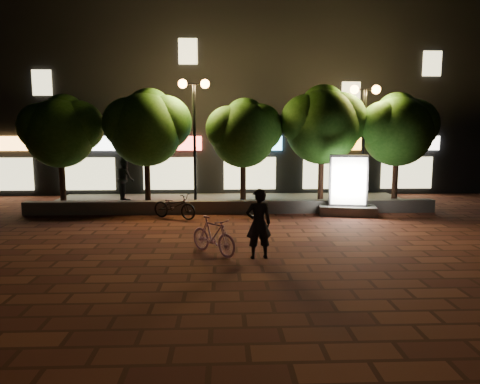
{
  "coord_description": "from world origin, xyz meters",
  "views": [
    {
      "loc": [
        -0.35,
        -12.85,
        3.17
      ],
      "look_at": [
        0.22,
        1.5,
        1.18
      ],
      "focal_mm": 32.69,
      "sensor_mm": 36.0,
      "label": 1
    }
  ],
  "objects_px": {
    "tree_left": "(147,125)",
    "tree_right": "(323,122)",
    "tree_mid": "(244,131)",
    "scooter_pink": "(213,236)",
    "street_lamp_right": "(364,114)",
    "street_lamp_left": "(194,110)",
    "pedestrian": "(125,179)",
    "tree_far_right": "(398,127)",
    "rider": "(259,224)",
    "ad_kiosk": "(348,191)",
    "scooter_parked": "(175,206)",
    "tree_far_left": "(61,129)"
  },
  "relations": [
    {
      "from": "tree_far_left",
      "to": "rider",
      "type": "bearing_deg",
      "value": -45.59
    },
    {
      "from": "tree_left",
      "to": "ad_kiosk",
      "type": "xyz_separation_m",
      "value": [
        7.87,
        -1.96,
        -2.51
      ]
    },
    {
      "from": "tree_left",
      "to": "tree_far_left",
      "type": "bearing_deg",
      "value": -180.0
    },
    {
      "from": "tree_far_left",
      "to": "street_lamp_right",
      "type": "xyz_separation_m",
      "value": [
        12.45,
        -0.26,
        0.6
      ]
    },
    {
      "from": "pedestrian",
      "to": "street_lamp_left",
      "type": "bearing_deg",
      "value": -146.07
    },
    {
      "from": "street_lamp_left",
      "to": "street_lamp_right",
      "type": "height_order",
      "value": "street_lamp_left"
    },
    {
      "from": "tree_far_left",
      "to": "scooter_pink",
      "type": "xyz_separation_m",
      "value": [
        6.34,
        -7.23,
        -2.8
      ]
    },
    {
      "from": "pedestrian",
      "to": "street_lamp_right",
      "type": "bearing_deg",
      "value": -126.89
    },
    {
      "from": "tree_left",
      "to": "ad_kiosk",
      "type": "distance_m",
      "value": 8.49
    },
    {
      "from": "tree_far_left",
      "to": "pedestrian",
      "type": "height_order",
      "value": "tree_far_left"
    },
    {
      "from": "tree_right",
      "to": "street_lamp_left",
      "type": "relative_size",
      "value": 0.98
    },
    {
      "from": "tree_mid",
      "to": "ad_kiosk",
      "type": "distance_m",
      "value": 4.9
    },
    {
      "from": "tree_right",
      "to": "street_lamp_right",
      "type": "bearing_deg",
      "value": -9.1
    },
    {
      "from": "pedestrian",
      "to": "scooter_parked",
      "type": "bearing_deg",
      "value": -173.29
    },
    {
      "from": "tree_mid",
      "to": "street_lamp_left",
      "type": "bearing_deg",
      "value": -172.69
    },
    {
      "from": "tree_mid",
      "to": "scooter_pink",
      "type": "distance_m",
      "value": 7.82
    },
    {
      "from": "tree_right",
      "to": "rider",
      "type": "bearing_deg",
      "value": -113.48
    },
    {
      "from": "tree_far_left",
      "to": "street_lamp_left",
      "type": "distance_m",
      "value": 5.5
    },
    {
      "from": "tree_far_left",
      "to": "pedestrian",
      "type": "bearing_deg",
      "value": 36.6
    },
    {
      "from": "scooter_pink",
      "to": "tree_mid",
      "type": "bearing_deg",
      "value": 38.52
    },
    {
      "from": "tree_far_right",
      "to": "scooter_parked",
      "type": "bearing_deg",
      "value": -164.98
    },
    {
      "from": "street_lamp_right",
      "to": "rider",
      "type": "distance_m",
      "value": 9.39
    },
    {
      "from": "ad_kiosk",
      "to": "scooter_parked",
      "type": "xyz_separation_m",
      "value": [
        -6.55,
        -0.5,
        -0.46
      ]
    },
    {
      "from": "street_lamp_right",
      "to": "scooter_parked",
      "type": "height_order",
      "value": "street_lamp_right"
    },
    {
      "from": "tree_far_left",
      "to": "ad_kiosk",
      "type": "bearing_deg",
      "value": -9.8
    },
    {
      "from": "street_lamp_left",
      "to": "pedestrian",
      "type": "xyz_separation_m",
      "value": [
        -3.3,
        1.86,
        -2.98
      ]
    },
    {
      "from": "tree_left",
      "to": "tree_right",
      "type": "relative_size",
      "value": 0.97
    },
    {
      "from": "tree_far_right",
      "to": "street_lamp_right",
      "type": "distance_m",
      "value": 1.66
    },
    {
      "from": "tree_far_left",
      "to": "tree_far_right",
      "type": "xyz_separation_m",
      "value": [
        14.0,
        0.0,
        0.08
      ]
    },
    {
      "from": "tree_left",
      "to": "scooter_parked",
      "type": "distance_m",
      "value": 4.08
    },
    {
      "from": "scooter_parked",
      "to": "scooter_pink",
      "type": "bearing_deg",
      "value": -134.42
    },
    {
      "from": "rider",
      "to": "scooter_parked",
      "type": "distance_m",
      "value": 5.84
    },
    {
      "from": "street_lamp_left",
      "to": "ad_kiosk",
      "type": "distance_m",
      "value": 6.89
    },
    {
      "from": "tree_far_left",
      "to": "street_lamp_right",
      "type": "relative_size",
      "value": 0.93
    },
    {
      "from": "rider",
      "to": "ad_kiosk",
      "type": "bearing_deg",
      "value": -132.66
    },
    {
      "from": "street_lamp_left",
      "to": "tree_right",
      "type": "bearing_deg",
      "value": 2.81
    },
    {
      "from": "tree_mid",
      "to": "scooter_pink",
      "type": "bearing_deg",
      "value": -99.1
    },
    {
      "from": "tree_far_right",
      "to": "rider",
      "type": "height_order",
      "value": "tree_far_right"
    },
    {
      "from": "street_lamp_left",
      "to": "scooter_parked",
      "type": "distance_m",
      "value": 4.23
    },
    {
      "from": "street_lamp_left",
      "to": "tree_far_right",
      "type": "bearing_deg",
      "value": 1.76
    },
    {
      "from": "tree_right",
      "to": "pedestrian",
      "type": "relative_size",
      "value": 2.62
    },
    {
      "from": "tree_mid",
      "to": "street_lamp_right",
      "type": "relative_size",
      "value": 0.9
    },
    {
      "from": "tree_far_right",
      "to": "street_lamp_left",
      "type": "relative_size",
      "value": 0.92
    },
    {
      "from": "scooter_pink",
      "to": "tree_right",
      "type": "bearing_deg",
      "value": 15.94
    },
    {
      "from": "tree_right",
      "to": "rider",
      "type": "height_order",
      "value": "tree_right"
    },
    {
      "from": "tree_far_right",
      "to": "scooter_parked",
      "type": "distance_m",
      "value": 9.94
    },
    {
      "from": "tree_right",
      "to": "street_lamp_right",
      "type": "distance_m",
      "value": 1.7
    },
    {
      "from": "tree_mid",
      "to": "tree_right",
      "type": "relative_size",
      "value": 0.89
    },
    {
      "from": "street_lamp_right",
      "to": "ad_kiosk",
      "type": "relative_size",
      "value": 2.16
    },
    {
      "from": "tree_far_right",
      "to": "pedestrian",
      "type": "distance_m",
      "value": 12.18
    }
  ]
}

